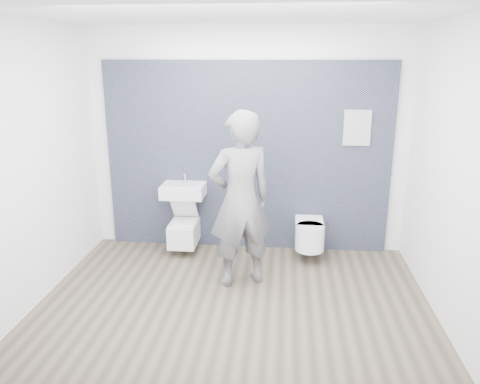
# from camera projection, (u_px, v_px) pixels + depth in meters

# --- Properties ---
(ground) EXTENTS (4.00, 4.00, 0.00)m
(ground) POSITION_uv_depth(u_px,v_px,m) (234.00, 300.00, 4.87)
(ground) COLOR brown
(ground) RESTS_ON ground
(room_shell) EXTENTS (4.00, 4.00, 4.00)m
(room_shell) POSITION_uv_depth(u_px,v_px,m) (234.00, 134.00, 4.38)
(room_shell) COLOR white
(room_shell) RESTS_ON ground
(tile_wall) EXTENTS (3.60, 0.06, 2.40)m
(tile_wall) POSITION_uv_depth(u_px,v_px,m) (246.00, 245.00, 6.27)
(tile_wall) COLOR black
(tile_wall) RESTS_ON ground
(washbasin) EXTENTS (0.53, 0.40, 0.40)m
(washbasin) POSITION_uv_depth(u_px,v_px,m) (183.00, 190.00, 5.89)
(washbasin) COLOR white
(washbasin) RESTS_ON ground
(toilet_square) EXTENTS (0.34, 0.49, 0.59)m
(toilet_square) POSITION_uv_depth(u_px,v_px,m) (184.00, 231.00, 6.01)
(toilet_square) COLOR white
(toilet_square) RESTS_ON ground
(toilet_rounded) EXTENTS (0.35, 0.60, 0.32)m
(toilet_rounded) POSITION_uv_depth(u_px,v_px,m) (309.00, 234.00, 5.79)
(toilet_rounded) COLOR white
(toilet_rounded) RESTS_ON ground
(info_placard) EXTENTS (0.32, 0.03, 0.43)m
(info_placard) POSITION_uv_depth(u_px,v_px,m) (348.00, 251.00, 6.10)
(info_placard) COLOR silver
(info_placard) RESTS_ON ground
(visitor) EXTENTS (0.83, 0.71, 1.93)m
(visitor) POSITION_uv_depth(u_px,v_px,m) (240.00, 200.00, 4.99)
(visitor) COLOR slate
(visitor) RESTS_ON ground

